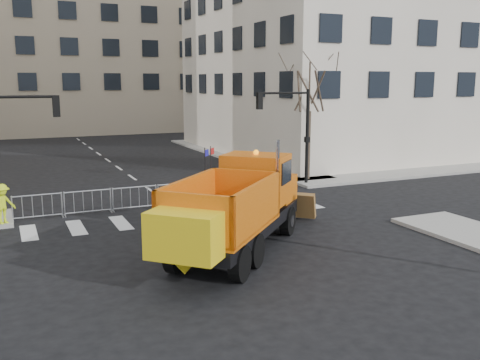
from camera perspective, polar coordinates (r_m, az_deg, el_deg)
name	(u,v)px	position (r m, az deg, el deg)	size (l,w,h in m)	color
ground	(238,252)	(18.71, -0.24, -7.64)	(120.00, 120.00, 0.00)	black
sidewalk_back	(167,201)	(26.42, -7.77, -2.18)	(64.00, 5.00, 0.15)	gray
building_far	(59,28)	(68.91, -18.79, 15.07)	(30.00, 18.00, 24.00)	#BEAE91
traffic_light_right	(307,138)	(30.34, 7.16, 4.49)	(0.18, 0.18, 5.40)	black
crowd_barriers	(157,196)	(25.27, -8.84, -1.69)	(12.60, 0.60, 1.10)	#9EA0A5
street_tree	(309,118)	(31.46, 7.35, 6.61)	(3.00, 3.00, 7.50)	#382B21
plow_truck	(235,205)	(18.04, -0.50, -2.73)	(8.78, 8.83, 3.82)	black
cop_a	(290,207)	(21.70, 5.31, -2.86)	(0.61, 0.40, 1.66)	black
cop_b	(284,197)	(23.61, 4.67, -1.81)	(0.79, 0.61, 1.62)	black
cop_c	(292,199)	(23.31, 5.60, -1.98)	(0.95, 0.40, 1.62)	black
worker	(3,204)	(23.55, -24.00, -2.34)	(1.05, 0.60, 1.63)	#D8F61C
newspaper_box	(226,185)	(26.79, -1.51, -0.55)	(0.45, 0.40, 1.10)	maroon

